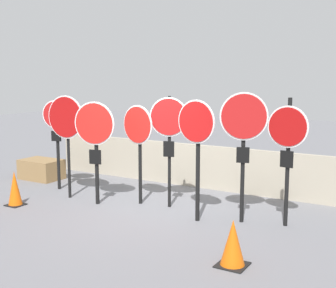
# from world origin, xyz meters

# --- Properties ---
(ground_plane) EXTENTS (40.00, 40.00, 0.00)m
(ground_plane) POSITION_xyz_m (0.00, 0.00, 0.00)
(ground_plane) COLOR slate
(fence_back) EXTENTS (8.44, 0.12, 1.06)m
(fence_back) POSITION_xyz_m (0.00, 2.10, 0.53)
(fence_back) COLOR #A89E89
(fence_back) RESTS_ON ground
(stop_sign_0) EXTENTS (0.65, 0.21, 2.15)m
(stop_sign_0) POSITION_xyz_m (-2.75, 0.18, 1.51)
(stop_sign_0) COLOR black
(stop_sign_0) RESTS_ON ground
(stop_sign_1) EXTENTS (0.95, 0.14, 2.30)m
(stop_sign_1) POSITION_xyz_m (-2.00, -0.28, 1.69)
(stop_sign_1) COLOR black
(stop_sign_1) RESTS_ON ground
(stop_sign_2) EXTENTS (0.90, 0.22, 2.20)m
(stop_sign_2) POSITION_xyz_m (-1.13, -0.37, 1.54)
(stop_sign_2) COLOR black
(stop_sign_2) RESTS_ON ground
(stop_sign_3) EXTENTS (0.81, 0.20, 2.13)m
(stop_sign_3) POSITION_xyz_m (-0.37, 0.13, 1.53)
(stop_sign_3) COLOR black
(stop_sign_3) RESTS_ON ground
(stop_sign_4) EXTENTS (0.78, 0.26, 2.33)m
(stop_sign_4) POSITION_xyz_m (0.32, 0.24, 1.70)
(stop_sign_4) COLOR black
(stop_sign_4) RESTS_ON ground
(stop_sign_5) EXTENTS (0.81, 0.18, 2.31)m
(stop_sign_5) POSITION_xyz_m (1.23, -0.29, 1.65)
(stop_sign_5) COLOR black
(stop_sign_5) RESTS_ON ground
(stop_sign_6) EXTENTS (0.84, 0.32, 2.45)m
(stop_sign_6) POSITION_xyz_m (2.01, 0.06, 1.76)
(stop_sign_6) COLOR black
(stop_sign_6) RESTS_ON ground
(stop_sign_7) EXTENTS (0.76, 0.15, 2.36)m
(stop_sign_7) POSITION_xyz_m (2.77, 0.27, 1.60)
(stop_sign_7) COLOR black
(stop_sign_7) RESTS_ON ground
(traffic_cone_0) EXTENTS (0.35, 0.35, 0.74)m
(traffic_cone_0) POSITION_xyz_m (-2.57, -1.30, 0.37)
(traffic_cone_0) COLOR black
(traffic_cone_0) RESTS_ON ground
(traffic_cone_1) EXTENTS (0.44, 0.44, 0.70)m
(traffic_cone_1) POSITION_xyz_m (2.64, -1.87, 0.34)
(traffic_cone_1) COLOR black
(traffic_cone_1) RESTS_ON ground
(storage_crate) EXTENTS (1.06, 0.73, 0.52)m
(storage_crate) POSITION_xyz_m (-3.93, 0.79, 0.26)
(storage_crate) COLOR olive
(storage_crate) RESTS_ON ground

